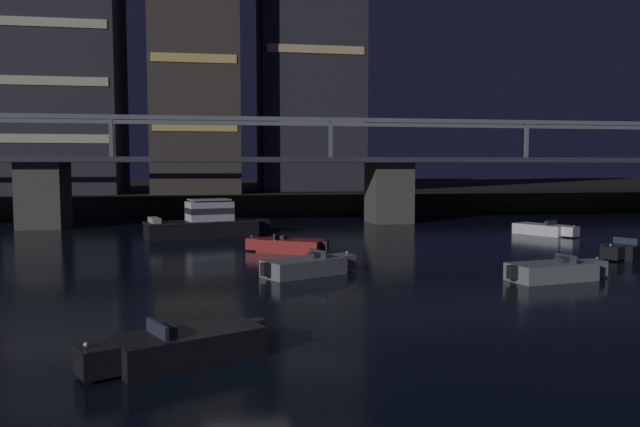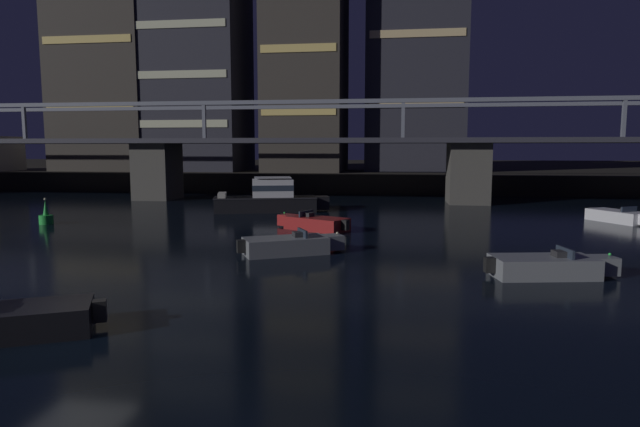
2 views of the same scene
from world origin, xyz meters
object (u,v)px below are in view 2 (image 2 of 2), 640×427
at_px(speedboat_near_right, 620,216).
at_px(speedboat_mid_center, 549,266).
at_px(speedboat_mid_left, 4,322).
at_px(channel_buoy, 46,217).
at_px(tower_east_tall, 416,8).
at_px(river_bridge, 306,156).
at_px(cabin_cruiser_near_left, 269,199).
at_px(tower_central, 306,26).
at_px(tower_west_tall, 193,56).
at_px(tower_west_low, 113,17).
at_px(speedboat_far_left, 314,223).
at_px(speedboat_mid_right, 290,245).

xyz_separation_m(speedboat_near_right, speedboat_mid_center, (-9.25, -17.30, 0.00)).
relative_size(speedboat_mid_left, speedboat_mid_center, 0.95).
relative_size(speedboat_mid_left, channel_buoy, 2.82).
relative_size(tower_east_tall, speedboat_mid_left, 8.31).
height_order(river_bridge, speedboat_mid_center, river_bridge).
height_order(tower_east_tall, speedboat_near_right, tower_east_tall).
height_order(cabin_cruiser_near_left, speedboat_mid_left, cabin_cruiser_near_left).
xyz_separation_m(tower_central, channel_buoy, (-11.85, -35.46, -19.68)).
bearing_deg(speedboat_mid_left, speedboat_near_right, 46.08).
bearing_deg(tower_west_tall, channel_buoy, -85.28).
relative_size(tower_west_low, tower_west_tall, 1.36).
bearing_deg(speedboat_far_left, speedboat_mid_right, -89.87).
bearing_deg(speedboat_mid_right, tower_central, 98.30).
height_order(speedboat_mid_left, speedboat_mid_center, same).
height_order(tower_central, speedboat_mid_right, tower_central).
bearing_deg(tower_west_low, speedboat_mid_left, -64.56).
distance_m(tower_central, speedboat_near_right, 44.19).
relative_size(tower_central, cabin_cruiser_near_left, 3.87).
height_order(tower_west_low, speedboat_mid_left, tower_west_low).
bearing_deg(tower_east_tall, tower_central, -166.28).
distance_m(river_bridge, cabin_cruiser_near_left, 9.93).
xyz_separation_m(tower_east_tall, speedboat_mid_left, (-12.50, -59.12, -22.23)).
distance_m(river_bridge, tower_west_low, 38.64).
bearing_deg(speedboat_near_right, speedboat_far_left, -163.00).
bearing_deg(speedboat_mid_right, tower_west_tall, 115.96).
height_order(river_bridge, speedboat_near_right, river_bridge).
xyz_separation_m(tower_east_tall, speedboat_far_left, (-7.21, -38.77, -22.23)).
height_order(speedboat_mid_right, channel_buoy, channel_buoy).
bearing_deg(tower_central, speedboat_far_left, -79.92).
bearing_deg(river_bridge, tower_east_tall, 62.15).
relative_size(tower_east_tall, speedboat_mid_center, 7.88).
xyz_separation_m(river_bridge, tower_central, (-2.78, 17.01, 15.85)).
bearing_deg(tower_east_tall, speedboat_near_right, -68.14).
distance_m(speedboat_mid_right, channel_buoy, 19.81).
distance_m(tower_east_tall, speedboat_mid_center, 54.73).
xyz_separation_m(cabin_cruiser_near_left, speedboat_far_left, (5.02, -9.19, -0.64)).
bearing_deg(channel_buoy, tower_east_tall, 56.79).
xyz_separation_m(tower_central, speedboat_mid_center, (17.33, -46.57, -19.74)).
distance_m(tower_west_low, speedboat_mid_center, 68.21).
xyz_separation_m(river_bridge, channel_buoy, (-14.63, -18.44, -3.83)).
relative_size(tower_central, tower_east_tall, 0.88).
relative_size(river_bridge, channel_buoy, 54.94).
height_order(speedboat_far_left, channel_buoy, channel_buoy).
xyz_separation_m(speedboat_near_right, channel_buoy, (-38.43, -6.19, 0.06)).
distance_m(tower_central, speedboat_far_left, 41.08).
relative_size(cabin_cruiser_near_left, speedboat_mid_center, 1.79).
xyz_separation_m(speedboat_mid_left, speedboat_mid_right, (5.31, 12.49, 0.00)).
distance_m(speedboat_mid_right, speedboat_far_left, 7.86).
distance_m(tower_west_tall, speedboat_mid_left, 60.31).
xyz_separation_m(tower_west_low, cabin_cruiser_near_left, (27.40, -27.49, -21.30)).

